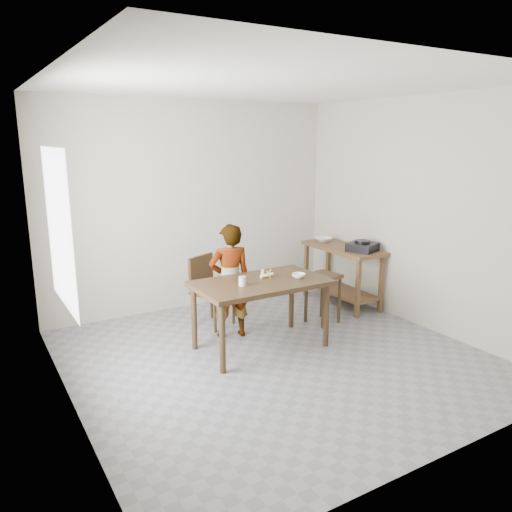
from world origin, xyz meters
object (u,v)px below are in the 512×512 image
child (230,281)px  prep_counter (342,275)px  dining_chair (213,292)px  dining_table (261,315)px  stool (323,298)px

child → prep_counter: bearing=-159.8°
child → dining_chair: child is taller
dining_table → child: size_ratio=1.07×
dining_table → prep_counter: prep_counter is taller
prep_counter → stool: (-0.67, -0.44, -0.09)m
dining_chair → stool: (1.19, -0.60, -0.12)m
prep_counter → child: size_ratio=0.92×
dining_table → dining_chair: size_ratio=1.66×
dining_table → dining_chair: (-0.15, 0.86, 0.05)m
dining_table → prep_counter: (1.72, 0.70, 0.03)m
prep_counter → stool: bearing=-146.8°
child → dining_chair: size_ratio=1.55×
prep_counter → stool: size_ratio=1.96×
dining_table → prep_counter: size_ratio=1.17×
dining_table → stool: bearing=13.9°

